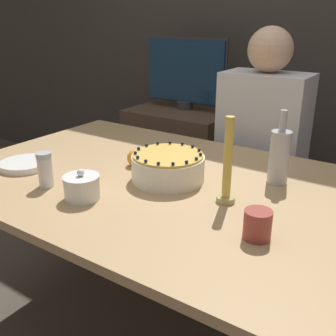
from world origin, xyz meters
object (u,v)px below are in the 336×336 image
Objects in this scene: bottle at (279,156)px; tv_monitor at (186,73)px; sugar_bowl at (82,187)px; candle at (227,169)px; sugar_shaker at (45,169)px; person_man_blue_shirt at (259,173)px; cake at (168,167)px.

tv_monitor is at bearing 136.21° from bottle.
candle is (0.39, 0.23, 0.07)m from sugar_bowl.
sugar_shaker is 0.21× the size of tv_monitor.
candle is 0.49× the size of tv_monitor.
person_man_blue_shirt is at bearing 77.19° from sugar_bowl.
sugar_shaker reaches higher than cake.
candle is at bearing 30.75° from sugar_bowl.
candle is 0.22× the size of person_man_blue_shirt.
bottle is 0.64m from person_man_blue_shirt.
candle is at bearing 22.20° from sugar_shaker.
tv_monitor is at bearing 126.81° from candle.
candle reaches higher than cake.
cake is 0.39m from bottle.
candle is 0.25m from bottle.
tv_monitor is at bearing 118.72° from cake.
cake is 1.24m from tv_monitor.
candle reaches higher than sugar_shaker.
candle is at bearing -10.85° from cake.
sugar_shaker is 0.44× the size of candle.
bottle is 1.28m from tv_monitor.
bottle is at bearing 29.80° from cake.
bottle is at bearing 71.12° from candle.
sugar_shaker is 0.47× the size of bottle.
candle reaches higher than bottle.
cake is 0.94× the size of candle.
cake is at bearing -150.20° from bottle.
bottle is at bearing 35.94° from sugar_shaker.
bottle is 0.46× the size of tv_monitor.
person_man_blue_shirt reaches higher than tv_monitor.
person_man_blue_shirt is (0.08, 0.70, -0.24)m from cake.
tv_monitor reaches higher than sugar_bowl.
cake is at bearing 41.52° from sugar_shaker.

